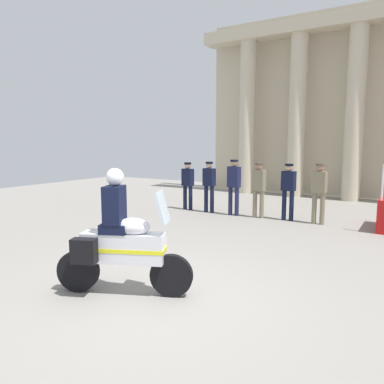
{
  "coord_description": "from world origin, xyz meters",
  "views": [
    {
      "loc": [
        3.22,
        -4.14,
        2.27
      ],
      "look_at": [
        -1.19,
        3.12,
        1.13
      ],
      "focal_mm": 34.51,
      "sensor_mm": 36.0,
      "label": 1
    }
  ],
  "objects_px": {
    "officer_in_row_0": "(188,182)",
    "officer_in_row_5": "(319,189)",
    "officer_in_row_3": "(259,185)",
    "motorcycle_with_rider": "(119,242)",
    "officer_in_row_2": "(234,183)",
    "officer_in_row_1": "(209,183)",
    "officer_in_row_4": "(288,187)"
  },
  "relations": [
    {
      "from": "officer_in_row_3",
      "to": "officer_in_row_4",
      "type": "xyz_separation_m",
      "value": [
        0.88,
        0.07,
        -0.0
      ]
    },
    {
      "from": "officer_in_row_5",
      "to": "motorcycle_with_rider",
      "type": "relative_size",
      "value": 0.86
    },
    {
      "from": "officer_in_row_1",
      "to": "officer_in_row_2",
      "type": "height_order",
      "value": "officer_in_row_2"
    },
    {
      "from": "officer_in_row_3",
      "to": "motorcycle_with_rider",
      "type": "xyz_separation_m",
      "value": [
        0.3,
        -6.46,
        -0.19
      ]
    },
    {
      "from": "officer_in_row_1",
      "to": "officer_in_row_3",
      "type": "relative_size",
      "value": 0.99
    },
    {
      "from": "officer_in_row_0",
      "to": "officer_in_row_2",
      "type": "height_order",
      "value": "officer_in_row_2"
    },
    {
      "from": "officer_in_row_3",
      "to": "officer_in_row_1",
      "type": "bearing_deg",
      "value": 8.5
    },
    {
      "from": "officer_in_row_0",
      "to": "officer_in_row_3",
      "type": "bearing_deg",
      "value": -173.23
    },
    {
      "from": "officer_in_row_3",
      "to": "officer_in_row_2",
      "type": "bearing_deg",
      "value": 10.84
    },
    {
      "from": "officer_in_row_0",
      "to": "officer_in_row_2",
      "type": "xyz_separation_m",
      "value": [
        1.74,
        -0.09,
        0.08
      ]
    },
    {
      "from": "officer_in_row_0",
      "to": "officer_in_row_5",
      "type": "height_order",
      "value": "officer_in_row_5"
    },
    {
      "from": "officer_in_row_4",
      "to": "officer_in_row_5",
      "type": "bearing_deg",
      "value": -174.63
    },
    {
      "from": "officer_in_row_2",
      "to": "officer_in_row_5",
      "type": "height_order",
      "value": "officer_in_row_2"
    },
    {
      "from": "officer_in_row_4",
      "to": "motorcycle_with_rider",
      "type": "distance_m",
      "value": 6.56
    },
    {
      "from": "officer_in_row_2",
      "to": "motorcycle_with_rider",
      "type": "height_order",
      "value": "motorcycle_with_rider"
    },
    {
      "from": "officer_in_row_2",
      "to": "officer_in_row_4",
      "type": "bearing_deg",
      "value": -168.29
    },
    {
      "from": "officer_in_row_2",
      "to": "officer_in_row_4",
      "type": "xyz_separation_m",
      "value": [
        1.68,
        0.12,
        -0.05
      ]
    },
    {
      "from": "officer_in_row_0",
      "to": "motorcycle_with_rider",
      "type": "relative_size",
      "value": 0.82
    },
    {
      "from": "officer_in_row_0",
      "to": "officer_in_row_5",
      "type": "distance_m",
      "value": 4.3
    },
    {
      "from": "officer_in_row_2",
      "to": "officer_in_row_4",
      "type": "height_order",
      "value": "officer_in_row_2"
    },
    {
      "from": "officer_in_row_0",
      "to": "officer_in_row_5",
      "type": "bearing_deg",
      "value": -172.34
    },
    {
      "from": "officer_in_row_3",
      "to": "officer_in_row_4",
      "type": "relative_size",
      "value": 1.01
    },
    {
      "from": "officer_in_row_2",
      "to": "officer_in_row_3",
      "type": "bearing_deg",
      "value": -169.16
    },
    {
      "from": "officer_in_row_5",
      "to": "motorcycle_with_rider",
      "type": "distance_m",
      "value": 6.66
    },
    {
      "from": "officer_in_row_1",
      "to": "officer_in_row_3",
      "type": "xyz_separation_m",
      "value": [
        1.69,
        0.02,
        0.01
      ]
    },
    {
      "from": "officer_in_row_1",
      "to": "officer_in_row_2",
      "type": "xyz_separation_m",
      "value": [
        0.89,
        -0.02,
        0.05
      ]
    },
    {
      "from": "officer_in_row_1",
      "to": "officer_in_row_4",
      "type": "relative_size",
      "value": 1.0
    },
    {
      "from": "officer_in_row_0",
      "to": "officer_in_row_4",
      "type": "height_order",
      "value": "officer_in_row_4"
    },
    {
      "from": "officer_in_row_4",
      "to": "officer_in_row_5",
      "type": "xyz_separation_m",
      "value": [
        0.87,
        -0.04,
        0.02
      ]
    },
    {
      "from": "officer_in_row_5",
      "to": "officer_in_row_4",
      "type": "bearing_deg",
      "value": 5.37
    },
    {
      "from": "officer_in_row_2",
      "to": "motorcycle_with_rider",
      "type": "bearing_deg",
      "value": 107.45
    },
    {
      "from": "officer_in_row_5",
      "to": "motorcycle_with_rider",
      "type": "xyz_separation_m",
      "value": [
        -1.46,
        -6.5,
        -0.21
      ]
    }
  ]
}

